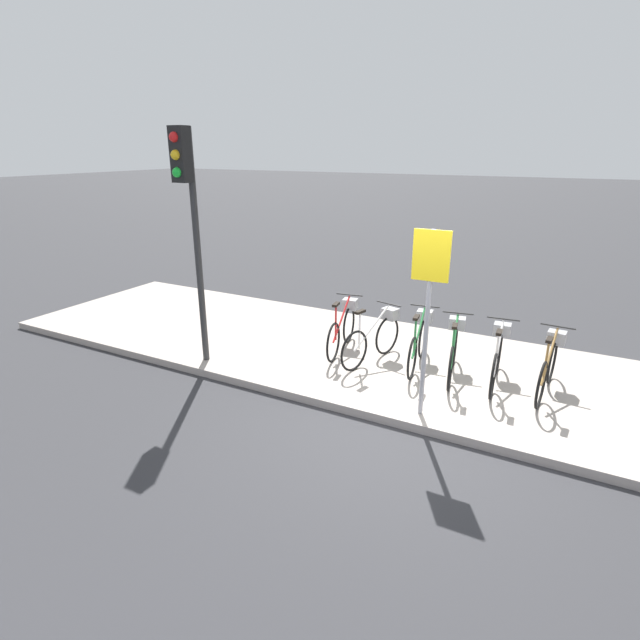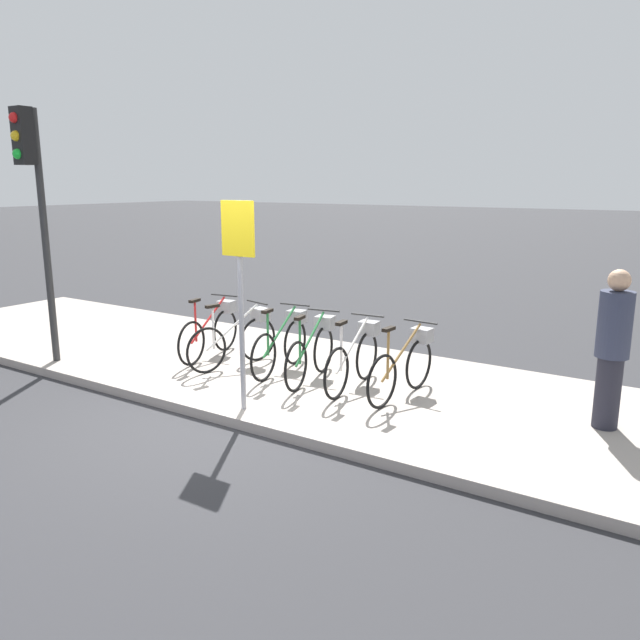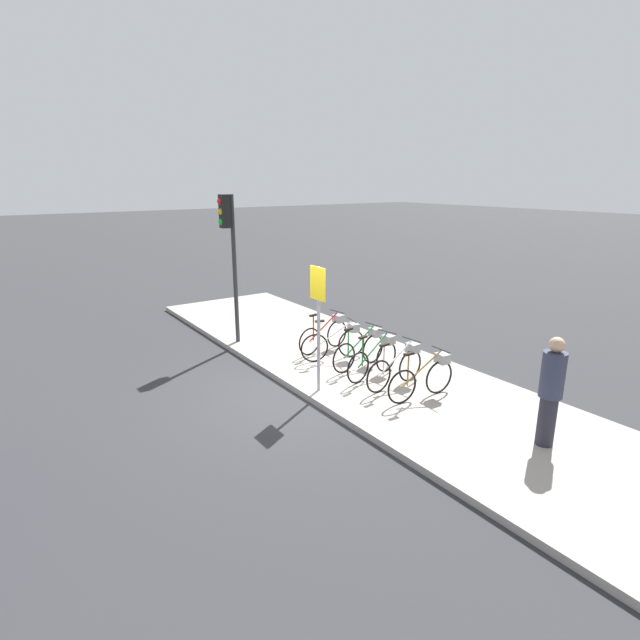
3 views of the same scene
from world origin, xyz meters
The scene contains 11 objects.
ground_plane centered at (0.00, 0.00, 0.00)m, with size 120.00×120.00×0.00m, color #2D2D30.
sidewalk centered at (0.00, 1.79, 0.06)m, with size 15.58×3.57×0.12m.
parked_bicycle_0 centered at (-1.60, 1.78, 0.54)m, with size 0.46×1.51×0.94m.
parked_bicycle_1 centered at (-0.96, 1.61, 0.54)m, with size 0.53×1.49×0.94m.
parked_bicycle_2 centered at (-0.29, 1.76, 0.54)m, with size 0.46×1.51×0.94m.
parked_bicycle_3 centered at (0.28, 1.66, 0.54)m, with size 0.46×1.50×0.94m.
parked_bicycle_4 centered at (0.90, 1.69, 0.54)m, with size 0.46×1.52×0.94m.
parked_bicycle_5 centered at (1.58, 1.71, 0.54)m, with size 0.46×1.52×0.94m.
pedestrian centered at (3.80, 1.96, 1.01)m, with size 0.34×0.34×1.70m.
traffic_light centered at (-3.37, 0.24, 2.66)m, with size 0.24×0.40×3.53m.
sign_post centered at (0.21, 0.29, 1.73)m, with size 0.44×0.07×2.36m.
Camera 2 is at (4.63, -4.93, 2.68)m, focal length 35.00 mm.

